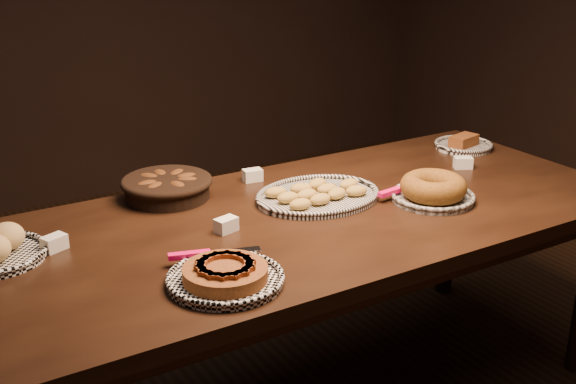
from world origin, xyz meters
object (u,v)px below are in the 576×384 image
buffet_table (295,237)px  apple_tart_plate (225,275)px  bundt_cake_plate (433,190)px  madeleine_platter (318,195)px

buffet_table → apple_tart_plate: 0.51m
bundt_cake_plate → apple_tart_plate: bearing=-173.7°
bundt_cake_plate → madeleine_platter: bearing=142.9°
apple_tart_plate → madeleine_platter: apple_tart_plate is taller
buffet_table → bundt_cake_plate: bundt_cake_plate is taller
buffet_table → bundt_cake_plate: bearing=-14.4°
buffet_table → madeleine_platter: 0.20m
madeleine_platter → bundt_cake_plate: bundt_cake_plate is taller
apple_tart_plate → bundt_cake_plate: (0.89, 0.17, 0.02)m
madeleine_platter → bundt_cake_plate: size_ratio=1.40×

